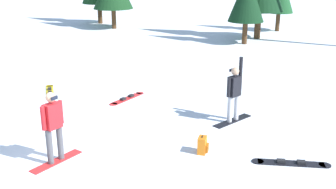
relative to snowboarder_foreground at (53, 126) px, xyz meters
The scene contains 7 objects.
ground_plane 0.96m from the snowboarder_foreground, 87.00° to the right, with size 800.00×800.00×0.00m, color white.
snowboarder_foreground is the anchor object (origin of this frame).
snowboarder_midground 5.44m from the snowboarder_foreground, 51.85° to the left, with size 0.90×1.50×1.98m.
loose_snowboard_near_left 5.84m from the snowboarder_foreground, 21.46° to the left, with size 1.91×0.79×0.09m.
loose_snowboard_far_spare 5.04m from the snowboarder_foreground, 97.38° to the left, with size 0.63×1.76×0.09m.
loose_snowboard_near_right 5.87m from the snowboarder_foreground, 129.36° to the left, with size 1.36×1.61×0.09m.
backpack_orange 3.75m from the snowboarder_foreground, 30.09° to the left, with size 0.30×0.35×0.47m.
Camera 1 is at (6.05, -7.32, 4.79)m, focal length 44.17 mm.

